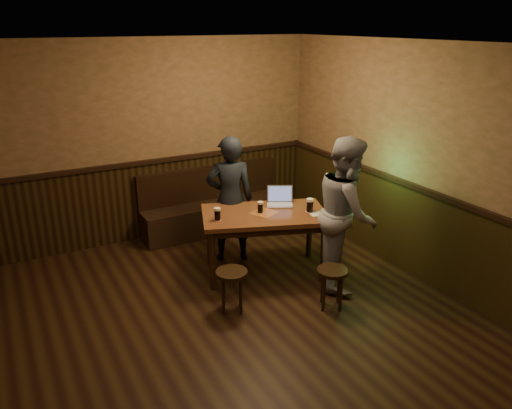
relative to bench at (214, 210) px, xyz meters
The scene contains 12 objects.
room 2.82m from the bench, 108.91° to the right, with size 5.04×6.04×2.84m.
bench is the anchor object (origin of this frame).
pub_table 1.60m from the bench, 90.00° to the right, with size 1.70×1.32×0.81m.
stool_left 2.27m from the bench, 108.99° to the right, with size 0.44×0.44×0.47m.
stool_right 2.63m from the bench, 84.59° to the right, with size 0.41×0.41×0.46m.
pint_left 1.71m from the bench, 111.81° to the right, with size 0.10×0.10×0.16m.
pint_mid 1.63m from the bench, 91.62° to the right, with size 0.09×0.09×0.14m.
pint_right 1.94m from the bench, 74.41° to the right, with size 0.11×0.11×0.17m.
laptop 1.53m from the bench, 77.09° to the right, with size 0.41×0.38×0.23m.
menu 2.04m from the bench, 73.50° to the right, with size 0.22×0.15×0.00m, color silver.
person_suit 1.14m from the bench, 101.02° to the right, with size 0.61×0.40×1.67m, color black.
person_grey 2.41m from the bench, 72.15° to the right, with size 0.87×0.68×1.80m, color gray.
Camera 1 is at (-1.92, -3.71, 3.00)m, focal length 35.00 mm.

